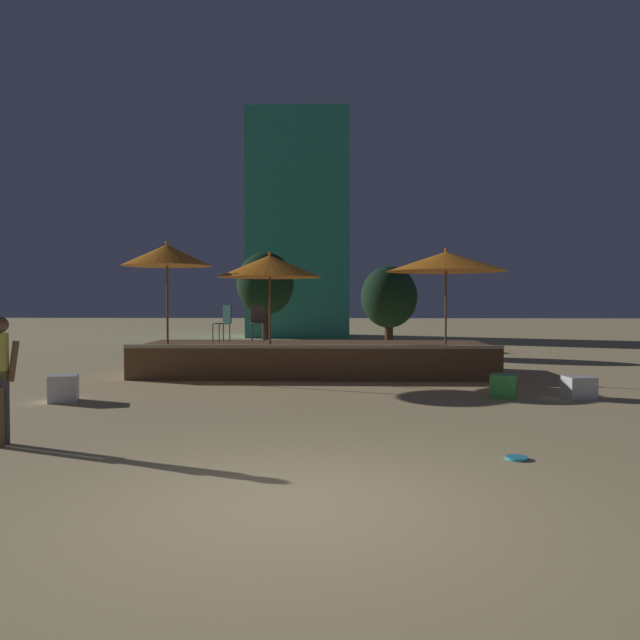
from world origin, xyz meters
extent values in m
plane|color=tan|center=(0.00, 0.00, 0.00)|extent=(120.00, 120.00, 0.00)
cube|color=brown|center=(-0.25, 10.19, 0.38)|extent=(8.69, 3.11, 0.75)
cube|color=#CCB793|center=(-0.25, 8.67, 0.79)|extent=(8.69, 0.12, 0.08)
cylinder|color=brown|center=(-3.60, 8.75, 1.32)|extent=(0.05, 0.05, 2.65)
cone|color=orange|center=(-3.60, 8.75, 2.90)|extent=(2.08, 2.08, 0.49)
sphere|color=orange|center=(-3.60, 8.75, 3.18)|extent=(0.08, 0.08, 0.08)
cylinder|color=brown|center=(2.87, 9.10, 1.26)|extent=(0.05, 0.05, 2.53)
cone|color=orange|center=(2.87, 9.10, 2.76)|extent=(2.80, 2.80, 0.46)
sphere|color=orange|center=(2.87, 9.10, 3.03)|extent=(0.08, 0.08, 0.08)
cylinder|color=brown|center=(-1.24, 8.95, 1.19)|extent=(0.05, 0.05, 2.39)
cone|color=orange|center=(-1.24, 8.95, 2.65)|extent=(2.45, 2.45, 0.52)
sphere|color=orange|center=(-1.24, 8.95, 2.94)|extent=(0.08, 0.08, 0.08)
cube|color=#4CC651|center=(3.52, 6.40, 0.22)|extent=(0.60, 0.60, 0.44)
cube|color=white|center=(-4.65, 5.64, 0.24)|extent=(0.62, 0.62, 0.49)
cube|color=white|center=(4.92, 6.36, 0.21)|extent=(0.54, 0.54, 0.41)
cylinder|color=#3F3F47|center=(-3.90, 2.28, 0.38)|extent=(0.13, 0.13, 0.76)
cylinder|color=#3F3F47|center=(-3.89, 2.20, 0.84)|extent=(0.20, 0.20, 0.24)
cylinder|color=#D8D14C|center=(-3.89, 2.20, 1.15)|extent=(0.20, 0.20, 0.58)
cylinder|color=brown|center=(-3.73, 2.21, 1.08)|extent=(0.16, 0.09, 0.52)
sphere|color=brown|center=(-3.89, 2.20, 1.54)|extent=(0.21, 0.21, 0.21)
cylinder|color=#1E4C47|center=(-2.73, 9.66, 1.06)|extent=(0.02, 0.02, 0.45)
cylinder|color=#1E4C47|center=(-2.53, 9.43, 1.06)|extent=(0.02, 0.02, 0.45)
cylinder|color=#1E4C47|center=(-2.51, 9.86, 1.06)|extent=(0.02, 0.02, 0.45)
cylinder|color=#1E4C47|center=(-2.31, 9.63, 1.06)|extent=(0.02, 0.02, 0.45)
cylinder|color=#1E4C47|center=(-2.52, 9.64, 1.28)|extent=(0.40, 0.40, 0.02)
cube|color=#1E4C47|center=(-2.39, 9.76, 1.51)|extent=(0.26, 0.29, 0.45)
cylinder|color=#47474C|center=(-1.78, 9.84, 1.06)|extent=(0.02, 0.02, 0.45)
cylinder|color=#47474C|center=(-1.49, 9.90, 1.06)|extent=(0.02, 0.02, 0.45)
cylinder|color=#47474C|center=(-1.84, 10.13, 1.06)|extent=(0.02, 0.02, 0.45)
cylinder|color=#47474C|center=(-1.55, 10.19, 1.06)|extent=(0.02, 0.02, 0.45)
cylinder|color=#47474C|center=(-1.66, 10.02, 1.28)|extent=(0.40, 0.40, 0.02)
cube|color=#47474C|center=(-1.70, 10.18, 1.51)|extent=(0.36, 0.10, 0.45)
cylinder|color=#33B2D8|center=(2.47, 1.72, 0.02)|extent=(0.25, 0.25, 0.03)
cylinder|color=#3D2B1C|center=(2.02, 15.36, 0.56)|extent=(0.28, 0.28, 1.13)
ellipsoid|color=black|center=(2.02, 15.36, 1.97)|extent=(1.88, 1.88, 2.07)
cylinder|color=#3D2B1C|center=(-2.70, 19.92, 0.74)|extent=(0.28, 0.28, 1.49)
ellipsoid|color=black|center=(-2.70, 19.92, 2.54)|extent=(2.34, 2.34, 2.57)
cube|color=teal|center=(-1.76, 26.70, 5.69)|extent=(5.14, 3.62, 11.38)
camera|label=1|loc=(0.44, -5.53, 1.85)|focal=35.00mm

